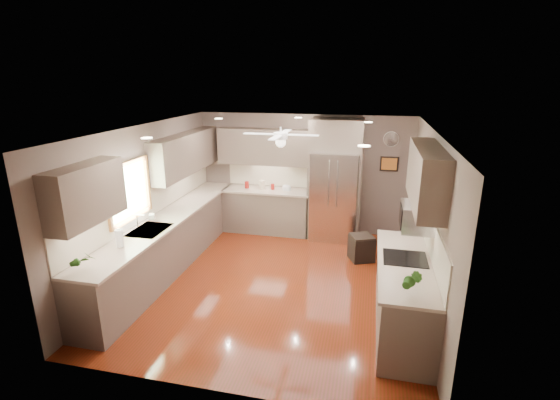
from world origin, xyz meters
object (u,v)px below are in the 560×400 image
at_px(stool, 361,248).
at_px(bowl, 286,189).
at_px(soap_bottle, 152,216).
at_px(potted_plant_left, 84,260).
at_px(canister_c, 262,185).
at_px(microwave, 417,217).
at_px(refrigerator, 335,182).
at_px(potted_plant_right, 412,281).
at_px(canister_a, 247,185).
at_px(paper_towel, 120,238).
at_px(canister_d, 273,187).

bearing_deg(stool, bowl, 147.87).
height_order(soap_bottle, potted_plant_left, potted_plant_left).
bearing_deg(canister_c, microwave, -43.83).
xyz_separation_m(canister_c, refrigerator, (1.54, -0.04, 0.16)).
distance_m(canister_c, refrigerator, 1.55).
xyz_separation_m(potted_plant_right, stool, (-0.60, 2.78, -0.85)).
bearing_deg(refrigerator, bowl, 178.10).
xyz_separation_m(refrigerator, stool, (0.62, -0.99, -0.95)).
relative_size(canister_c, potted_plant_right, 0.64).
bearing_deg(canister_a, bowl, 0.47).
bearing_deg(refrigerator, canister_c, 178.48).
xyz_separation_m(potted_plant_left, microwave, (3.97, 1.42, 0.38)).
height_order(potted_plant_right, bowl, potted_plant_right).
relative_size(canister_c, potted_plant_left, 0.60).
distance_m(canister_a, stool, 2.80).
bearing_deg(potted_plant_right, paper_towel, 174.11).
relative_size(canister_d, bowl, 0.59).
height_order(soap_bottle, bowl, soap_bottle).
height_order(potted_plant_left, microwave, microwave).
distance_m(bowl, refrigerator, 1.03).
distance_m(canister_a, bowl, 0.87).
bearing_deg(paper_towel, canister_d, 68.47).
distance_m(canister_d, paper_towel, 3.69).
bearing_deg(canister_a, soap_bottle, -111.15).
bearing_deg(refrigerator, soap_bottle, -140.27).
relative_size(microwave, paper_towel, 2.04).
bearing_deg(potted_plant_left, microwave, 19.64).
bearing_deg(canister_a, canister_d, 3.75).
height_order(canister_c, refrigerator, refrigerator).
relative_size(canister_c, stool, 0.37).
bearing_deg(bowl, paper_towel, -115.98).
bearing_deg(microwave, stool, 112.28).
height_order(canister_a, potted_plant_left, potted_plant_left).
bearing_deg(microwave, canister_c, 136.17).
bearing_deg(potted_plant_right, potted_plant_left, -174.75).
xyz_separation_m(bowl, microwave, (2.33, -2.74, 0.52)).
bearing_deg(stool, soap_bottle, -158.82).
height_order(canister_a, soap_bottle, soap_bottle).
distance_m(canister_d, refrigerator, 1.33).
xyz_separation_m(canister_d, paper_towel, (-1.35, -3.43, 0.08)).
height_order(canister_c, stool, canister_c).
xyz_separation_m(bowl, stool, (1.63, -1.02, -0.73)).
bearing_deg(paper_towel, bowl, 64.02).
relative_size(soap_bottle, refrigerator, 0.08).
bearing_deg(canister_d, potted_plant_left, -107.71).
xyz_separation_m(canister_a, soap_bottle, (-0.90, -2.33, 0.01)).
relative_size(soap_bottle, potted_plant_left, 0.58).
bearing_deg(microwave, canister_d, 133.57).
xyz_separation_m(bowl, paper_towel, (-1.66, -3.40, 0.12)).
distance_m(canister_a, soap_bottle, 2.50).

